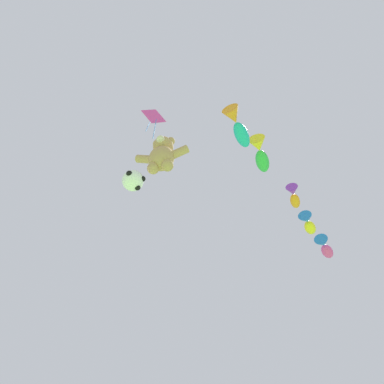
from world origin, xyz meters
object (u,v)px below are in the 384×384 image
object	(u,v)px
fish_kite_emerald	(260,153)
fish_kite_goldfin	(308,223)
soccer_ball_kite	(133,181)
fish_kite_teal	(237,126)
fish_kite_magenta	(325,247)
diamond_kite	(154,117)
fish_kite_tangerine	(294,196)
teddy_bear_kite	(162,154)

from	to	relation	value
fish_kite_emerald	fish_kite_goldfin	world-z (taller)	fish_kite_emerald
soccer_ball_kite	fish_kite_emerald	world-z (taller)	fish_kite_emerald
fish_kite_teal	fish_kite_emerald	distance (m)	2.25
soccer_ball_kite	fish_kite_teal	distance (m)	5.68
soccer_ball_kite	fish_kite_emerald	size ratio (longest dim) A/B	0.38
soccer_ball_kite	fish_kite_magenta	size ratio (longest dim) A/B	0.38
soccer_ball_kite	fish_kite_emerald	distance (m)	7.22
fish_kite_emerald	fish_kite_goldfin	bearing A→B (deg)	66.21
diamond_kite	fish_kite_goldfin	bearing A→B (deg)	44.80
fish_kite_tangerine	fish_kite_goldfin	xyz separation A→B (m)	(0.79, 2.36, 0.13)
fish_kite_tangerine	fish_kite_magenta	world-z (taller)	fish_kite_magenta
fish_kite_emerald	teddy_bear_kite	bearing A→B (deg)	-146.07
teddy_bear_kite	fish_kite_emerald	xyz separation A→B (m)	(3.98, 2.68, 2.91)
fish_kite_magenta	teddy_bear_kite	bearing A→B (deg)	-125.59
fish_kite_teal	fish_kite_tangerine	world-z (taller)	fish_kite_teal
fish_kite_goldfin	diamond_kite	world-z (taller)	diamond_kite
soccer_ball_kite	fish_kite_goldfin	size ratio (longest dim) A/B	0.46
fish_kite_goldfin	fish_kite_tangerine	bearing A→B (deg)	-108.44
fish_kite_magenta	fish_kite_emerald	bearing A→B (deg)	-113.66
fish_kite_magenta	diamond_kite	world-z (taller)	diamond_kite
soccer_ball_kite	teddy_bear_kite	bearing A→B (deg)	12.94
teddy_bear_kite	fish_kite_goldfin	world-z (taller)	fish_kite_goldfin
fish_kite_magenta	fish_kite_tangerine	bearing A→B (deg)	-111.01
fish_kite_emerald	fish_kite_magenta	bearing A→B (deg)	66.34
fish_kite_teal	fish_kite_goldfin	distance (m)	7.64
soccer_ball_kite	fish_kite_magenta	xyz separation A→B (m)	(8.05, 10.31, 4.24)
diamond_kite	fish_kite_emerald	bearing A→B (deg)	23.34
fish_kite_magenta	diamond_kite	bearing A→B (deg)	-130.70
soccer_ball_kite	fish_kite_goldfin	bearing A→B (deg)	48.32
diamond_kite	fish_kite_teal	bearing A→B (deg)	2.41
teddy_bear_kite	fish_kite_teal	bearing A→B (deg)	12.75
fish_kite_emerald	fish_kite_tangerine	bearing A→B (deg)	61.76
fish_kite_emerald	fish_kite_tangerine	distance (m)	3.04
fish_kite_emerald	diamond_kite	world-z (taller)	diamond_kite
teddy_bear_kite	fish_kite_magenta	xyz separation A→B (m)	(7.24, 10.12, 2.57)
soccer_ball_kite	diamond_kite	xyz separation A→B (m)	(-0.20, 0.71, 6.53)
soccer_ball_kite	diamond_kite	world-z (taller)	diamond_kite
fish_kite_teal	fish_kite_tangerine	bearing A→B (deg)	63.21
teddy_bear_kite	fish_kite_magenta	bearing A→B (deg)	54.41
fish_kite_emerald	fish_kite_tangerine	world-z (taller)	fish_kite_emerald
fish_kite_goldfin	teddy_bear_kite	bearing A→B (deg)	-128.87
fish_kite_emerald	diamond_kite	size ratio (longest dim) A/B	0.69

